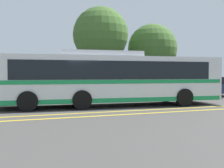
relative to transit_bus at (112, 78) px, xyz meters
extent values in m
plane|color=#423F3D|center=(-1.42, 0.06, -1.59)|extent=(220.00, 220.00, 0.00)
cube|color=gold|center=(0.02, -2.20, -1.59)|extent=(32.54, 0.20, 0.01)
cube|color=gold|center=(0.02, -3.22, -1.59)|extent=(32.54, 0.20, 0.01)
cube|color=#99999E|center=(0.02, 5.03, -1.52)|extent=(40.54, 0.36, 0.15)
cube|color=silver|center=(0.02, 0.00, -0.04)|extent=(12.71, 3.59, 2.46)
cube|color=black|center=(0.02, 0.00, 0.43)|extent=(10.97, 3.47, 0.97)
cube|color=#198C4C|center=(0.02, 0.00, -0.18)|extent=(12.47, 3.61, 0.20)
cube|color=#198C4C|center=(0.02, 0.00, -1.15)|extent=(12.46, 3.60, 0.24)
cube|color=black|center=(6.28, -0.56, 0.02)|extent=(0.23, 2.18, 1.78)
cube|color=black|center=(6.28, -0.56, 1.04)|extent=(0.19, 1.74, 0.24)
cube|color=silver|center=(-0.61, 0.05, 1.33)|extent=(4.55, 2.37, 0.29)
cube|color=black|center=(6.56, -0.59, -1.04)|extent=(0.21, 1.86, 0.04)
cube|color=black|center=(6.56, -0.59, -1.24)|extent=(0.21, 1.86, 0.04)
cylinder|color=black|center=(3.99, 0.84, -1.09)|extent=(1.02, 0.37, 1.00)
cylinder|color=black|center=(3.78, -1.54, -1.09)|extent=(1.02, 0.37, 1.00)
cylinder|color=black|center=(-1.75, 1.35, -1.09)|extent=(1.02, 0.37, 1.00)
cylinder|color=black|center=(-1.96, -1.02, -1.09)|extent=(1.02, 0.37, 1.00)
cylinder|color=black|center=(-4.38, 1.59, -1.09)|extent=(1.02, 0.37, 1.00)
cylinder|color=black|center=(-4.59, -0.79, -1.09)|extent=(1.02, 0.37, 1.00)
cube|color=#9E9EA3|center=(-3.91, 2.95, -1.00)|extent=(4.92, 2.02, 0.58)
cube|color=black|center=(-4.03, 2.94, -0.43)|extent=(2.12, 1.63, 0.56)
cylinder|color=black|center=(-2.48, 3.86, -1.29)|extent=(0.61, 0.24, 0.60)
cylinder|color=black|center=(-2.37, 2.25, -1.29)|extent=(0.61, 0.24, 0.60)
cylinder|color=black|center=(-5.46, 3.66, -1.29)|extent=(0.61, 0.24, 0.60)
cylinder|color=black|center=(-5.35, 2.05, -1.29)|extent=(0.61, 0.24, 0.60)
cube|color=#335B33|center=(3.19, 2.80, -1.02)|extent=(4.84, 1.73, 0.54)
cube|color=black|center=(3.31, 2.80, -0.46)|extent=(2.03, 1.51, 0.59)
cylinder|color=black|center=(1.69, 1.99, -1.29)|extent=(0.60, 0.20, 0.60)
cylinder|color=black|center=(1.69, 3.62, -1.29)|extent=(0.60, 0.20, 0.60)
cylinder|color=black|center=(4.69, 1.99, -1.29)|extent=(0.60, 0.20, 0.60)
cylinder|color=black|center=(4.69, 3.62, -1.29)|extent=(0.60, 0.20, 0.60)
cube|color=navy|center=(9.52, 3.09, -0.93)|extent=(4.58, 1.84, 0.73)
cube|color=black|center=(9.64, 3.09, -0.28)|extent=(1.94, 1.58, 0.56)
cylinder|color=black|center=(8.10, 2.28, -1.29)|extent=(0.60, 0.21, 0.60)
cylinder|color=black|center=(8.13, 3.95, -1.29)|extent=(0.60, 0.21, 0.60)
cylinder|color=black|center=(10.95, 3.89, -1.29)|extent=(0.60, 0.21, 0.60)
cylinder|color=#513823|center=(1.69, 7.64, 0.11)|extent=(0.28, 0.28, 3.41)
sphere|color=#3D6028|center=(1.69, 7.64, 3.61)|extent=(4.76, 4.76, 4.76)
cylinder|color=#513823|center=(6.85, 7.98, -0.35)|extent=(0.28, 0.28, 2.49)
sphere|color=#3D6028|center=(6.85, 7.98, 2.62)|extent=(4.60, 4.60, 4.60)
camera|label=1|loc=(-4.94, -14.00, 0.21)|focal=42.00mm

